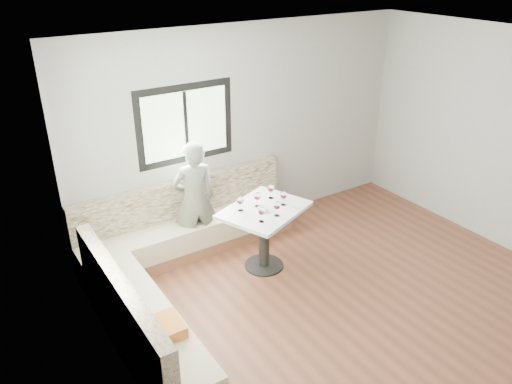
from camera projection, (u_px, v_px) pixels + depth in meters
room at (373, 198)px, 4.84m from camera, size 5.01×5.01×2.81m
banquette at (171, 263)px, 5.74m from camera, size 2.90×2.80×0.95m
table at (264, 223)px, 6.01m from camera, size 1.21×1.09×0.82m
person at (194, 199)px, 6.26m from camera, size 0.61×0.44×1.53m
olive_ramekin at (262, 209)px, 5.85m from camera, size 0.11×0.11×0.05m
wine_glass_a at (262, 211)px, 5.58m from camera, size 0.08×0.08×0.19m
wine_glass_b at (277, 206)px, 5.70m from camera, size 0.08×0.08×0.19m
wine_glass_c at (284, 195)px, 5.95m from camera, size 0.08×0.08×0.19m
wine_glass_d at (257, 197)px, 5.91m from camera, size 0.08×0.08×0.19m
wine_glass_e at (271, 189)px, 6.11m from camera, size 0.08×0.08×0.19m
wine_glass_f at (240, 201)px, 5.81m from camera, size 0.08×0.08×0.19m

